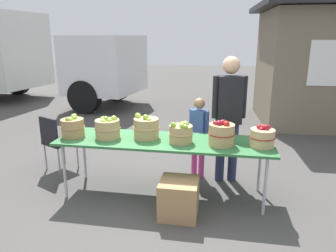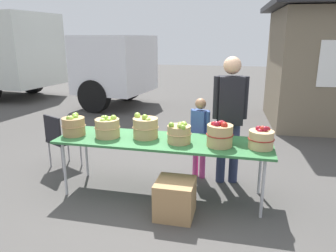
% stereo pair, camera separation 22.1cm
% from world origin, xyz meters
% --- Properties ---
extents(ground_plane, '(40.00, 40.00, 0.00)m').
position_xyz_m(ground_plane, '(0.00, 0.00, 0.00)').
color(ground_plane, '#474442').
extents(market_table, '(2.70, 0.76, 0.75)m').
position_xyz_m(market_table, '(0.00, 0.00, 0.71)').
color(market_table, '#2D6B38').
rests_on(market_table, ground).
extents(apple_basket_green_0, '(0.31, 0.31, 0.28)m').
position_xyz_m(apple_basket_green_0, '(-1.19, -0.06, 0.88)').
color(apple_basket_green_0, '#A87F51').
rests_on(apple_basket_green_0, market_table).
extents(apple_basket_green_1, '(0.33, 0.33, 0.29)m').
position_xyz_m(apple_basket_green_1, '(-0.73, -0.03, 0.88)').
color(apple_basket_green_1, tan).
rests_on(apple_basket_green_1, market_table).
extents(apple_basket_green_2, '(0.34, 0.34, 0.32)m').
position_xyz_m(apple_basket_green_2, '(-0.24, 0.05, 0.89)').
color(apple_basket_green_2, tan).
rests_on(apple_basket_green_2, market_table).
extents(apple_basket_green_3, '(0.31, 0.31, 0.27)m').
position_xyz_m(apple_basket_green_3, '(0.22, -0.06, 0.87)').
color(apple_basket_green_3, tan).
rests_on(apple_basket_green_3, market_table).
extents(apple_basket_red_0, '(0.32, 0.32, 0.31)m').
position_xyz_m(apple_basket_red_0, '(0.71, -0.07, 0.89)').
color(apple_basket_red_0, tan).
rests_on(apple_basket_red_0, market_table).
extents(apple_basket_red_1, '(0.30, 0.30, 0.27)m').
position_xyz_m(apple_basket_red_1, '(1.19, -0.04, 0.87)').
color(apple_basket_red_1, tan).
rests_on(apple_basket_red_1, market_table).
extents(vendor_adult, '(0.46, 0.29, 1.76)m').
position_xyz_m(vendor_adult, '(0.80, 0.57, 1.04)').
color(vendor_adult, '#262D4C').
rests_on(vendor_adult, ground).
extents(child_customer, '(0.29, 0.23, 1.18)m').
position_xyz_m(child_customer, '(0.39, 0.65, 0.70)').
color(child_customer, '#CC3F8C').
rests_on(child_customer, ground).
extents(box_truck, '(7.92, 3.15, 2.75)m').
position_xyz_m(box_truck, '(-6.25, 5.57, 1.49)').
color(box_truck, silver).
rests_on(box_truck, ground).
extents(food_kiosk, '(3.65, 3.08, 2.74)m').
position_xyz_m(food_kiosk, '(3.14, 4.34, 1.38)').
color(food_kiosk, '#726651').
rests_on(food_kiosk, ground).
extents(folding_chair, '(0.53, 0.53, 0.86)m').
position_xyz_m(folding_chair, '(-1.76, 0.49, 0.51)').
color(folding_chair, black).
rests_on(folding_chair, ground).
extents(produce_crate, '(0.43, 0.43, 0.43)m').
position_xyz_m(produce_crate, '(0.26, -0.48, 0.22)').
color(produce_crate, '#A87F51').
rests_on(produce_crate, ground).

